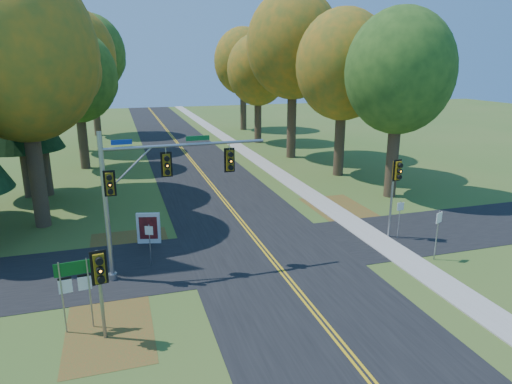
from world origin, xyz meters
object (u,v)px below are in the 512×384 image
object	(u,v)px
info_kiosk	(149,228)
east_signal_pole	(396,179)
route_sign_cluster	(75,281)
traffic_mast	(148,184)

from	to	relation	value
info_kiosk	east_signal_pole	bearing A→B (deg)	0.34
east_signal_pole	info_kiosk	distance (m)	13.18
route_sign_cluster	info_kiosk	bearing A→B (deg)	61.94
traffic_mast	info_kiosk	xyz separation A→B (m)	(0.10, 3.73, -3.37)
traffic_mast	route_sign_cluster	xyz separation A→B (m)	(-2.90, -3.74, -2.30)
east_signal_pole	route_sign_cluster	xyz separation A→B (m)	(-15.57, -4.38, -1.40)
traffic_mast	east_signal_pole	xyz separation A→B (m)	(12.67, 0.64, -0.90)
east_signal_pole	info_kiosk	size ratio (longest dim) A/B	2.60
traffic_mast	east_signal_pole	distance (m)	12.72
east_signal_pole	info_kiosk	world-z (taller)	east_signal_pole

